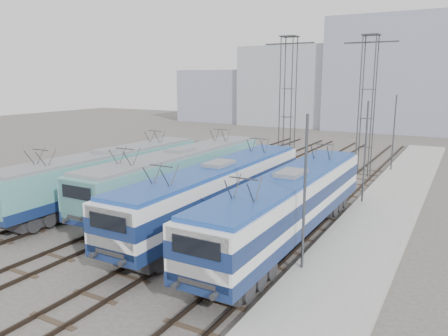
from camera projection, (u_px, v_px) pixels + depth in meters
ground at (122, 252)px, 21.58m from camera, size 160.00×160.00×0.00m
platform at (368, 235)px, 23.49m from camera, size 4.00×70.00×0.30m
locomotive_far_left at (106, 172)px, 29.51m from camera, size 2.76×17.39×3.27m
locomotive_center_left at (179, 172)px, 29.20m from camera, size 2.84×17.94×3.38m
locomotive_center_right at (217, 189)px, 24.79m from camera, size 2.79×17.61×3.31m
locomotive_far_right at (289, 202)px, 22.21m from camera, size 2.80×17.68×3.32m
catenary_tower_west at (288, 99)px, 39.03m from camera, size 4.50×1.20×12.00m
catenary_tower_east at (367, 99)px, 37.62m from camera, size 4.50×1.20×12.00m
mast_front at (304, 197)px, 18.46m from camera, size 0.12×0.12×7.00m
mast_mid at (365, 155)px, 28.70m from camera, size 0.12×0.12×7.00m
mast_rear at (394, 135)px, 38.95m from camera, size 0.12×0.12×7.00m
building_west at (296, 86)px, 79.83m from camera, size 18.00×12.00×14.00m
building_center at (401, 75)px, 70.79m from camera, size 22.00×14.00×18.00m
building_far_west at (220, 96)px, 87.92m from camera, size 14.00×10.00×10.00m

